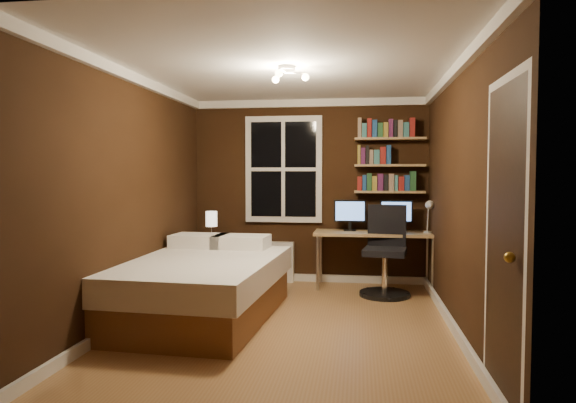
# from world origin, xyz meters

# --- Properties ---
(floor) EXTENTS (4.20, 4.20, 0.00)m
(floor) POSITION_xyz_m (0.00, 0.00, 0.00)
(floor) COLOR olive
(floor) RESTS_ON ground
(wall_back) EXTENTS (3.20, 0.04, 2.50)m
(wall_back) POSITION_xyz_m (0.00, 2.10, 1.25)
(wall_back) COLOR black
(wall_back) RESTS_ON ground
(wall_left) EXTENTS (0.04, 4.20, 2.50)m
(wall_left) POSITION_xyz_m (-1.60, 0.00, 1.25)
(wall_left) COLOR black
(wall_left) RESTS_ON ground
(wall_right) EXTENTS (0.04, 4.20, 2.50)m
(wall_right) POSITION_xyz_m (1.60, 0.00, 1.25)
(wall_right) COLOR black
(wall_right) RESTS_ON ground
(ceiling) EXTENTS (3.20, 4.20, 0.02)m
(ceiling) POSITION_xyz_m (0.00, 0.00, 2.50)
(ceiling) COLOR white
(ceiling) RESTS_ON wall_back
(window) EXTENTS (1.06, 0.06, 1.46)m
(window) POSITION_xyz_m (-0.35, 2.06, 1.55)
(window) COLOR silver
(window) RESTS_ON wall_back
(door) EXTENTS (0.03, 0.82, 2.05)m
(door) POSITION_xyz_m (1.59, -1.55, 1.02)
(door) COLOR black
(door) RESTS_ON ground
(door_knob) EXTENTS (0.06, 0.06, 0.06)m
(door_knob) POSITION_xyz_m (1.55, -1.85, 1.00)
(door_knob) COLOR gold
(door_knob) RESTS_ON door
(ceiling_fixture) EXTENTS (0.44, 0.44, 0.18)m
(ceiling_fixture) POSITION_xyz_m (0.00, -0.10, 2.40)
(ceiling_fixture) COLOR beige
(ceiling_fixture) RESTS_ON ceiling
(bookshelf_lower) EXTENTS (0.92, 0.22, 0.03)m
(bookshelf_lower) POSITION_xyz_m (1.08, 1.98, 1.25)
(bookshelf_lower) COLOR #A78251
(bookshelf_lower) RESTS_ON wall_back
(books_row_lower) EXTENTS (0.66, 0.16, 0.23)m
(books_row_lower) POSITION_xyz_m (1.08, 1.98, 1.38)
(books_row_lower) COLOR maroon
(books_row_lower) RESTS_ON bookshelf_lower
(bookshelf_middle) EXTENTS (0.92, 0.22, 0.03)m
(bookshelf_middle) POSITION_xyz_m (1.08, 1.98, 1.60)
(bookshelf_middle) COLOR #A78251
(bookshelf_middle) RESTS_ON wall_back
(books_row_middle) EXTENTS (0.42, 0.16, 0.23)m
(books_row_middle) POSITION_xyz_m (1.08, 1.98, 1.73)
(books_row_middle) COLOR navy
(books_row_middle) RESTS_ON bookshelf_middle
(bookshelf_upper) EXTENTS (0.92, 0.22, 0.03)m
(bookshelf_upper) POSITION_xyz_m (1.08, 1.98, 1.95)
(bookshelf_upper) COLOR #A78251
(bookshelf_upper) RESTS_ON wall_back
(books_row_upper) EXTENTS (0.66, 0.16, 0.23)m
(books_row_upper) POSITION_xyz_m (1.08, 1.98, 2.08)
(books_row_upper) COLOR #23522B
(books_row_upper) RESTS_ON bookshelf_upper
(bed) EXTENTS (1.75, 2.34, 0.76)m
(bed) POSITION_xyz_m (-1.00, 0.14, 0.33)
(bed) COLOR brown
(bed) RESTS_ON ground
(nightstand) EXTENTS (0.54, 0.54, 0.56)m
(nightstand) POSITION_xyz_m (-1.25, 1.61, 0.28)
(nightstand) COLOR brown
(nightstand) RESTS_ON ground
(bedside_lamp) EXTENTS (0.15, 0.15, 0.44)m
(bedside_lamp) POSITION_xyz_m (-1.25, 1.61, 0.78)
(bedside_lamp) COLOR white
(bedside_lamp) RESTS_ON nightstand
(radiator) EXTENTS (0.37, 0.13, 0.55)m
(radiator) POSITION_xyz_m (-0.38, 2.00, 0.27)
(radiator) COLOR silver
(radiator) RESTS_ON ground
(desk) EXTENTS (1.55, 0.58, 0.74)m
(desk) POSITION_xyz_m (0.88, 1.79, 0.67)
(desk) COLOR #A78251
(desk) RESTS_ON ground
(monitor_left) EXTENTS (0.42, 0.12, 0.41)m
(monitor_left) POSITION_xyz_m (0.57, 1.87, 0.94)
(monitor_left) COLOR black
(monitor_left) RESTS_ON desk
(monitor_right) EXTENTS (0.42, 0.12, 0.41)m
(monitor_right) POSITION_xyz_m (1.17, 1.87, 0.94)
(monitor_right) COLOR black
(monitor_right) RESTS_ON desk
(desk_lamp) EXTENTS (0.14, 0.32, 0.44)m
(desk_lamp) POSITION_xyz_m (1.55, 1.66, 0.96)
(desk_lamp) COLOR silver
(desk_lamp) RESTS_ON desk
(office_chair) EXTENTS (0.61, 0.61, 1.10)m
(office_chair) POSITION_xyz_m (1.01, 1.40, 0.43)
(office_chair) COLOR black
(office_chair) RESTS_ON ground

